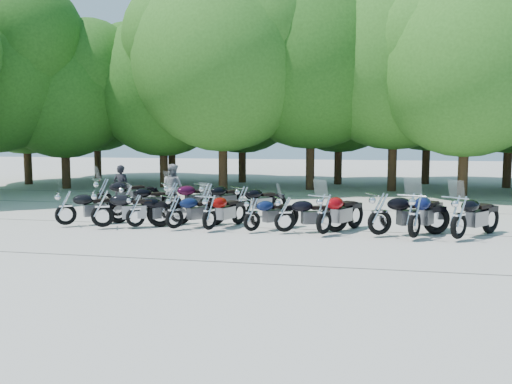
% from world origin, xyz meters
% --- Properties ---
extents(ground, '(90.00, 90.00, 0.00)m').
position_xyz_m(ground, '(0.00, 0.00, 0.00)').
color(ground, '#A5A095').
rests_on(ground, ground).
extents(tree_0, '(7.50, 7.50, 9.21)m').
position_xyz_m(tree_0, '(-15.42, 12.98, 5.45)').
color(tree_0, '#3A2614').
rests_on(tree_0, ground).
extents(tree_1, '(6.97, 6.97, 8.55)m').
position_xyz_m(tree_1, '(-12.04, 11.24, 5.06)').
color(tree_1, '#3A2614').
rests_on(tree_1, ground).
extents(tree_2, '(7.31, 7.31, 8.97)m').
position_xyz_m(tree_2, '(-7.25, 12.84, 5.31)').
color(tree_2, '#3A2614').
rests_on(tree_2, ground).
extents(tree_3, '(8.70, 8.70, 10.67)m').
position_xyz_m(tree_3, '(-3.57, 11.24, 6.32)').
color(tree_3, '#3A2614').
rests_on(tree_3, ground).
extents(tree_4, '(9.13, 9.13, 11.20)m').
position_xyz_m(tree_4, '(0.54, 13.09, 6.64)').
color(tree_4, '#3A2614').
rests_on(tree_4, ground).
extents(tree_5, '(9.04, 9.04, 11.10)m').
position_xyz_m(tree_5, '(4.61, 13.20, 6.57)').
color(tree_5, '#3A2614').
rests_on(tree_5, ground).
extents(tree_6, '(8.00, 8.00, 9.82)m').
position_xyz_m(tree_6, '(7.55, 10.82, 5.81)').
color(tree_6, '#3A2614').
rests_on(tree_6, ground).
extents(tree_9, '(7.59, 7.59, 9.32)m').
position_xyz_m(tree_9, '(-13.53, 17.59, 5.52)').
color(tree_9, '#3A2614').
rests_on(tree_9, ground).
extents(tree_10, '(7.78, 7.78, 9.55)m').
position_xyz_m(tree_10, '(-8.29, 16.97, 5.66)').
color(tree_10, '#3A2614').
rests_on(tree_10, ground).
extents(tree_11, '(7.56, 7.56, 9.28)m').
position_xyz_m(tree_11, '(-3.76, 16.43, 5.49)').
color(tree_11, '#3A2614').
rests_on(tree_11, ground).
extents(tree_12, '(7.88, 7.88, 9.67)m').
position_xyz_m(tree_12, '(1.80, 16.47, 5.72)').
color(tree_12, '#3A2614').
rests_on(tree_12, ground).
extents(tree_13, '(8.31, 8.31, 10.20)m').
position_xyz_m(tree_13, '(6.69, 17.47, 6.04)').
color(tree_13, '#3A2614').
rests_on(tree_13, ground).
extents(tree_14, '(8.02, 8.02, 9.84)m').
position_xyz_m(tree_14, '(10.68, 16.09, 5.83)').
color(tree_14, '#3A2614').
rests_on(tree_14, ground).
extents(motorcycle_0, '(2.19, 1.92, 1.27)m').
position_xyz_m(motorcycle_0, '(-5.76, 0.48, 0.63)').
color(motorcycle_0, black).
rests_on(motorcycle_0, ground).
extents(motorcycle_1, '(2.45, 1.67, 1.34)m').
position_xyz_m(motorcycle_1, '(-4.47, 0.34, 0.67)').
color(motorcycle_1, black).
rests_on(motorcycle_1, ground).
extents(motorcycle_2, '(1.96, 1.86, 1.17)m').
position_xyz_m(motorcycle_2, '(-3.54, 0.63, 0.58)').
color(motorcycle_2, black).
rests_on(motorcycle_2, ground).
extents(motorcycle_3, '(1.84, 2.05, 1.20)m').
position_xyz_m(motorcycle_3, '(-2.28, 0.56, 0.60)').
color(motorcycle_3, '#0D173A').
rests_on(motorcycle_3, ground).
extents(motorcycle_4, '(1.38, 2.28, 1.23)m').
position_xyz_m(motorcycle_4, '(-1.20, 0.53, 0.62)').
color(motorcycle_4, '#770604').
rests_on(motorcycle_4, ground).
extents(motorcycle_5, '(1.80, 1.96, 1.16)m').
position_xyz_m(motorcycle_5, '(0.06, 0.60, 0.58)').
color(motorcycle_5, '#0E183E').
rests_on(motorcycle_5, ground).
extents(motorcycle_6, '(2.24, 1.45, 1.22)m').
position_xyz_m(motorcycle_6, '(1.01, 0.63, 0.61)').
color(motorcycle_6, black).
rests_on(motorcycle_6, ground).
extents(motorcycle_7, '(1.80, 2.44, 1.35)m').
position_xyz_m(motorcycle_7, '(2.13, 0.47, 0.68)').
color(motorcycle_7, '#8E050A').
rests_on(motorcycle_7, ground).
extents(motorcycle_8, '(2.57, 1.78, 1.41)m').
position_xyz_m(motorcycle_8, '(3.66, 0.64, 0.70)').
color(motorcycle_8, black).
rests_on(motorcycle_8, ground).
extents(motorcycle_9, '(1.77, 2.65, 1.45)m').
position_xyz_m(motorcycle_9, '(4.56, 0.37, 0.72)').
color(motorcycle_9, '#0E143F').
rests_on(motorcycle_9, ground).
extents(motorcycle_10, '(2.11, 2.40, 1.39)m').
position_xyz_m(motorcycle_10, '(5.70, 0.46, 0.70)').
color(motorcycle_10, black).
rests_on(motorcycle_10, ground).
extents(motorcycle_11, '(2.28, 2.41, 1.44)m').
position_xyz_m(motorcycle_11, '(-5.94, 3.30, 0.72)').
color(motorcycle_11, black).
rests_on(motorcycle_11, ground).
extents(motorcycle_12, '(2.20, 1.60, 1.21)m').
position_xyz_m(motorcycle_12, '(-4.89, 3.03, 0.61)').
color(motorcycle_12, black).
rests_on(motorcycle_12, ground).
extents(motorcycle_13, '(2.14, 2.22, 1.34)m').
position_xyz_m(motorcycle_13, '(-3.29, 3.17, 0.67)').
color(motorcycle_13, '#32061F').
rests_on(motorcycle_13, ground).
extents(motorcycle_14, '(1.92, 2.32, 1.32)m').
position_xyz_m(motorcycle_14, '(-2.09, 3.29, 0.66)').
color(motorcycle_14, black).
rests_on(motorcycle_14, ground).
extents(motorcycle_15, '(1.95, 2.09, 1.24)m').
position_xyz_m(motorcycle_15, '(-0.80, 3.16, 0.62)').
color(motorcycle_15, black).
rests_on(motorcycle_15, ground).
extents(rider_0, '(0.65, 0.45, 1.70)m').
position_xyz_m(rider_0, '(-5.69, 4.27, 0.85)').
color(rider_0, black).
rests_on(rider_0, ground).
extents(rider_1, '(1.02, 0.90, 1.77)m').
position_xyz_m(rider_1, '(-3.65, 4.21, 0.88)').
color(rider_1, gray).
rests_on(rider_1, ground).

